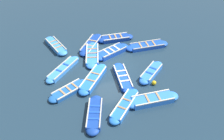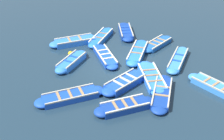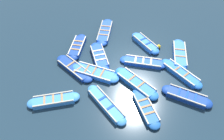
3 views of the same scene
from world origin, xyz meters
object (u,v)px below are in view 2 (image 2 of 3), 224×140
boat_tucked (178,60)px  buoy_orange_near (71,54)px  boat_drifting (125,83)px  boat_stern_in (162,93)px  boat_centre (138,53)px  boat_far_corner (215,87)px  boat_outer_right (75,41)px  boat_outer_left (126,32)px  boat_end_of_row (105,56)px  boat_broadside (70,96)px  boat_bow_out (157,44)px  boat_mid_row (72,62)px  boat_near_quay (101,37)px  boat_inner_gap (152,78)px  boat_alongside (125,107)px

boat_tucked → buoy_orange_near: size_ratio=9.71×
boat_drifting → boat_stern_in: (-1.38, 1.74, -0.04)m
boat_centre → boat_far_corner: size_ratio=0.97×
boat_drifting → buoy_orange_near: 5.04m
buoy_orange_near → boat_far_corner: bearing=130.3°
boat_drifting → boat_stern_in: 2.22m
boat_far_corner → buoy_orange_near: 9.44m
boat_outer_right → boat_outer_left: 4.10m
boat_outer_left → boat_stern_in: size_ratio=1.00×
boat_end_of_row → boat_centre: (-2.17, 0.50, 0.03)m
boat_end_of_row → boat_outer_left: bearing=-135.9°
boat_tucked → boat_broadside: bearing=7.3°
boat_tucked → boat_bow_out: size_ratio=0.99×
boat_outer_right → boat_centre: boat_outer_right is taller
boat_mid_row → boat_drifting: size_ratio=0.83×
boat_outer_right → boat_mid_row: bearing=66.9°
boat_tucked → boat_centre: size_ratio=0.95×
boat_mid_row → boat_far_corner: 8.83m
boat_broadside → boat_outer_right: bearing=-111.0°
boat_centre → boat_near_quay: (1.28, -3.29, -0.02)m
boat_bow_out → boat_inner_gap: bearing=54.2°
boat_drifting → boat_outer_right: bearing=-82.4°
boat_inner_gap → buoy_orange_near: (3.39, -4.89, 0.00)m
boat_broadside → boat_near_quay: 7.58m
boat_mid_row → boat_outer_left: bearing=-152.5°
boat_centre → boat_far_corner: (-1.97, 5.40, -0.02)m
boat_far_corner → boat_near_quay: size_ratio=1.15×
boat_alongside → boat_stern_in: bearing=-174.3°
boat_alongside → boat_near_quay: size_ratio=1.08×
boat_tucked → boat_end_of_row: size_ratio=0.89×
boat_tucked → boat_broadside: (7.62, 0.98, 0.01)m
boat_bow_out → boat_mid_row: bearing=-0.1°
boat_stern_in → boat_tucked: bearing=-137.2°
boat_mid_row → boat_centre: bearing=171.4°
boat_inner_gap → boat_end_of_row: boat_inner_gap is taller
boat_outer_right → boat_stern_in: size_ratio=1.08×
boat_centre → boat_near_quay: boat_centre is taller
boat_inner_gap → boat_tucked: bearing=-156.2°
boat_drifting → boat_far_corner: 5.04m
boat_drifting → boat_stern_in: boat_drifting is taller
boat_end_of_row → boat_drifting: boat_drifting is taller
boat_alongside → boat_outer_left: size_ratio=0.96×
boat_alongside → boat_outer_right: 8.31m
boat_inner_gap → boat_near_quay: size_ratio=1.29×
boat_centre → boat_inner_gap: bearing=76.5°
boat_mid_row → boat_stern_in: size_ratio=0.84×
boat_alongside → boat_bow_out: size_ratio=1.01×
boat_tucked → boat_end_of_row: boat_end_of_row is taller
boat_bow_out → buoy_orange_near: boat_bow_out is taller
boat_inner_gap → boat_centre: (-0.74, -3.09, 0.02)m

